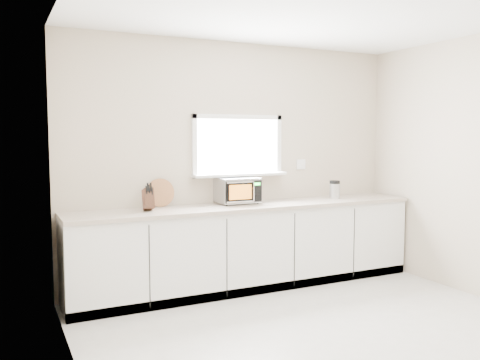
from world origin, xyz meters
TOP-DOWN VIEW (x-y plane):
  - ground at (0.00, 0.00)m, footprint 4.00×4.00m
  - back_wall at (0.00, 2.00)m, footprint 4.00×0.17m
  - cabinets at (0.00, 1.70)m, footprint 3.92×0.60m
  - countertop at (0.00, 1.69)m, footprint 3.92×0.64m
  - microwave at (-0.08, 1.82)m, footprint 0.45×0.38m
  - knife_block at (-1.11, 1.72)m, footprint 0.10×0.20m
  - cutting_board at (-0.92, 1.94)m, footprint 0.30×0.07m
  - coffee_grinder at (1.15, 1.72)m, footprint 0.15×0.15m

SIDE VIEW (x-z plane):
  - ground at x=0.00m, z-range 0.00..0.00m
  - cabinets at x=0.00m, z-range 0.00..0.88m
  - countertop at x=0.00m, z-range 0.88..0.92m
  - coffee_grinder at x=1.15m, z-range 0.92..1.14m
  - knife_block at x=-1.11m, z-range 0.90..1.18m
  - microwave at x=-0.08m, z-range 0.93..1.21m
  - cutting_board at x=-0.92m, z-range 0.92..1.22m
  - back_wall at x=0.00m, z-range 0.01..2.71m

